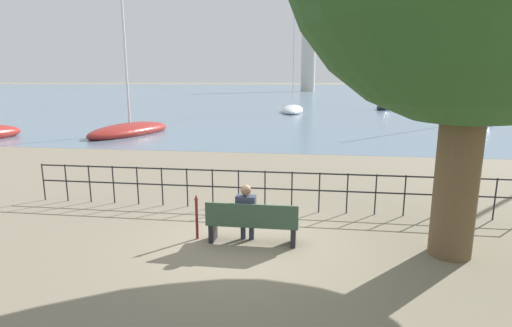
% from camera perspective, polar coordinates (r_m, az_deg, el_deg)
% --- Properties ---
extents(ground_plane, '(1000.00, 1000.00, 0.00)m').
position_cam_1_polar(ground_plane, '(8.56, -0.48, -11.18)').
color(ground_plane, '#7A705B').
extents(harbor_water, '(600.00, 300.00, 0.01)m').
position_cam_1_polar(harbor_water, '(168.21, 7.75, 10.59)').
color(harbor_water, slate).
rests_on(harbor_water, ground_plane).
extents(park_bench, '(1.90, 0.45, 0.90)m').
position_cam_1_polar(park_bench, '(8.34, -0.55, -8.58)').
color(park_bench, '#334C38').
rests_on(park_bench, ground_plane).
extents(seated_person_left, '(0.41, 0.35, 1.25)m').
position_cam_1_polar(seated_person_left, '(8.34, -1.42, -6.71)').
color(seated_person_left, '#2D3347').
rests_on(seated_person_left, ground_plane).
extents(promenade_railing, '(12.64, 0.04, 1.05)m').
position_cam_1_polar(promenade_railing, '(10.38, 1.29, -2.98)').
color(promenade_railing, black).
rests_on(promenade_railing, ground_plane).
extents(closed_umbrella, '(0.09, 0.09, 0.99)m').
position_cam_1_polar(closed_umbrella, '(8.63, -8.47, -7.19)').
color(closed_umbrella, maroon).
rests_on(closed_umbrella, ground_plane).
extents(sailboat_0, '(4.09, 6.74, 7.35)m').
position_cam_1_polar(sailboat_0, '(50.18, 18.16, 7.74)').
color(sailboat_0, black).
rests_on(sailboat_0, ground_plane).
extents(sailboat_1, '(2.36, 7.77, 11.39)m').
position_cam_1_polar(sailboat_1, '(43.05, 5.26, 7.69)').
color(sailboat_1, white).
rests_on(sailboat_1, ground_plane).
extents(sailboat_3, '(3.21, 6.79, 12.21)m').
position_cam_1_polar(sailboat_3, '(37.87, 28.99, 5.77)').
color(sailboat_3, navy).
rests_on(sailboat_3, ground_plane).
extents(sailboat_5, '(4.22, 7.06, 10.10)m').
position_cam_1_polar(sailboat_5, '(26.44, -17.55, 4.58)').
color(sailboat_5, maroon).
rests_on(sailboat_5, ground_plane).
extents(harbor_lighthouse, '(4.21, 4.21, 28.90)m').
position_cam_1_polar(harbor_lighthouse, '(124.46, 7.53, 16.39)').
color(harbor_lighthouse, beige).
rests_on(harbor_lighthouse, ground_plane).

